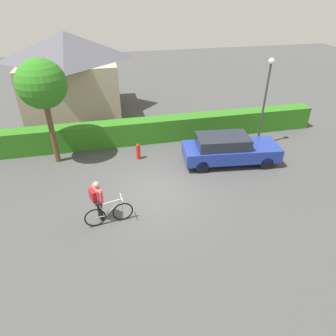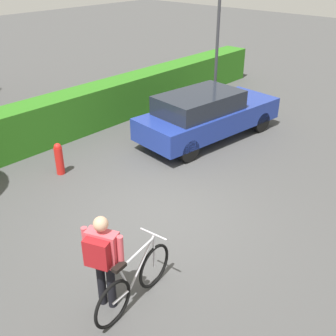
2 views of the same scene
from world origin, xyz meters
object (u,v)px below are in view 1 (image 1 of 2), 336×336
Objects in this scene: street_lamp at (266,92)px; tree_kerbside at (42,85)px; fire_hydrant at (138,151)px; bicycle at (109,214)px; person_rider at (97,197)px; parked_car_near at (229,149)px.

tree_kerbside is at bearing 176.61° from street_lamp.
street_lamp is 6.80m from fire_hydrant.
bicycle is at bearing -66.64° from tree_kerbside.
person_rider is 4.57m from fire_hydrant.
person_rider is 5.75m from tree_kerbside.
parked_car_near is at bearing -18.26° from fire_hydrant.
tree_kerbside is 5.07m from fire_hydrant.
parked_car_near is 5.65× the size of fire_hydrant.
street_lamp is at bearing 0.45° from fire_hydrant.
tree_kerbside is at bearing 113.36° from bicycle.
person_rider reaches higher than fire_hydrant.
street_lamp is 0.93× the size of tree_kerbside.
bicycle is 6.37m from tree_kerbside.
bicycle is 9.45m from street_lamp.
tree_kerbside reaches higher than parked_car_near.
street_lamp is 10.22m from tree_kerbside.
fire_hydrant is (-4.07, 1.34, -0.33)m from parked_car_near.
person_rider is (-6.06, -2.74, 0.23)m from parked_car_near.
parked_car_near is 2.82× the size of person_rider.
parked_car_near is 0.96× the size of tree_kerbside.
fire_hydrant is at bearing 161.74° from parked_car_near.
tree_kerbside is (-2.17, 5.02, 3.28)m from bicycle.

